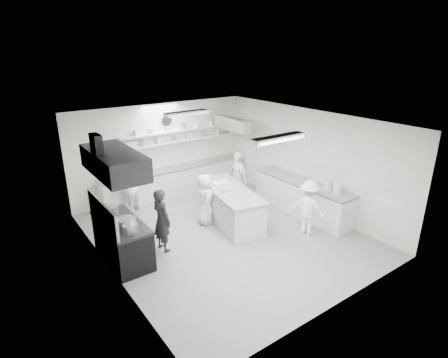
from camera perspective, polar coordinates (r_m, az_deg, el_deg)
floor at (r=9.68m, az=0.16°, el=-8.68°), size 6.00×7.00×0.02m
ceiling at (r=8.64m, az=0.18°, el=9.17°), size 6.00×7.00×0.02m
wall_back at (r=11.93m, az=-9.72°, el=4.48°), size 6.00×0.04×3.00m
wall_front at (r=6.78m, az=17.94°, el=-8.63°), size 6.00×0.04×3.00m
wall_left at (r=7.82m, az=-18.04°, el=-4.69°), size 0.04×7.00×3.00m
wall_right at (r=10.98m, az=13.00°, el=2.90°), size 0.04×7.00×3.00m
stove at (r=8.73m, az=-15.63°, el=-9.46°), size 0.80×1.80×0.90m
exhaust_hood at (r=7.99m, az=-16.89°, el=2.51°), size 0.85×2.00×0.50m
back_counter at (r=12.12m, az=-7.54°, el=-0.33°), size 5.00×0.60×0.92m
shelf_lower at (r=12.07m, az=-6.53°, el=6.04°), size 4.20×0.26×0.04m
shelf_upper at (r=11.99m, az=-6.59°, el=7.67°), size 4.20×0.26×0.04m
pass_through_window at (r=11.45m, az=-15.50°, el=3.11°), size 1.30×0.04×1.00m
wall_clock at (r=11.77m, az=-9.02°, el=9.06°), size 0.32×0.05×0.32m
right_counter at (r=10.95m, az=12.13°, el=-2.81°), size 0.74×3.30×0.94m
pot_rack at (r=11.84m, az=1.26°, el=8.63°), size 0.30×1.60×0.40m
light_fixture_front at (r=7.31m, az=8.51°, el=6.37°), size 1.30×0.25×0.10m
light_fixture_rear at (r=10.15m, az=-5.86°, el=10.29°), size 1.30×0.25×0.10m
prep_island at (r=10.14m, az=0.93°, el=-4.31°), size 1.39×2.63×0.92m
stove_pot at (r=8.11m, az=-15.00°, el=-6.94°), size 0.40×0.40×0.29m
cook_stove at (r=8.76m, az=-9.76°, el=-6.40°), size 0.45×0.62×1.57m
cook_back at (r=10.86m, az=-15.06°, el=-1.18°), size 1.03×1.01×1.67m
cook_island_left at (r=9.98m, az=-3.01°, el=-3.18°), size 0.66×0.81×1.42m
cook_island_right at (r=11.13m, az=2.22°, el=0.08°), size 0.58×1.05×1.69m
cook_right at (r=9.64m, az=13.24°, el=-4.38°), size 0.79×1.07×1.48m
bowl_island_a at (r=9.87m, az=0.17°, el=-1.88°), size 0.30×0.30×0.07m
bowl_island_b at (r=10.27m, az=0.32°, el=-1.03°), size 0.18×0.18×0.05m
bowl_right at (r=11.24m, az=10.67°, el=0.60°), size 0.22×0.22×0.05m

